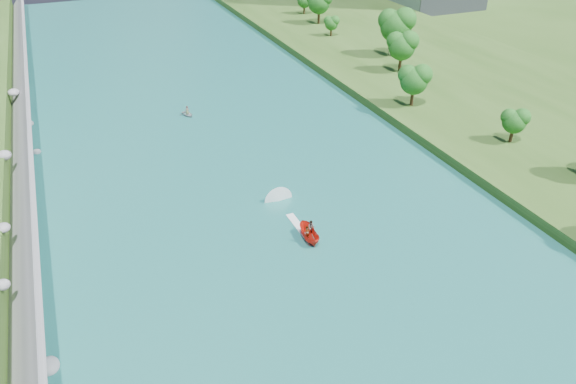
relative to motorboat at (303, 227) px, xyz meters
name	(u,v)px	position (x,y,z in m)	size (l,w,h in m)	color
ground	(299,264)	(-2.73, -5.02, -0.76)	(260.00, 260.00, 0.00)	#2D5119
river_water	(238,176)	(-2.73, 14.98, -0.71)	(55.00, 240.00, 0.10)	#1A6359
berm_east	(531,115)	(46.77, 14.98, -0.01)	(44.00, 240.00, 1.50)	#2D5119
riprap_bank	(22,208)	(-28.59, 14.34, 1.05)	(4.85, 236.00, 4.52)	slate
trees_east	(433,64)	(37.36, 29.42, 5.18)	(17.49, 136.59, 11.14)	#165317
motorboat	(303,227)	(0.00, 0.00, 0.00)	(3.60, 18.83, 2.03)	red
raft	(187,113)	(-3.80, 37.48, -0.31)	(2.57, 3.09, 1.58)	#93969B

